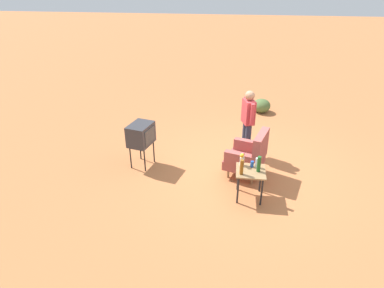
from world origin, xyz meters
The scene contains 11 objects.
ground_plane centered at (0.00, 0.00, 0.00)m, with size 60.00×60.00×0.00m, color #B76B3D.
armchair centered at (0.27, 0.11, 0.50)m, with size 0.96×0.97×1.06m.
side_table centered at (1.07, 0.11, 0.53)m, with size 0.56×0.56×0.62m.
tv_on_stand centered at (0.14, -2.29, 0.78)m, with size 0.69×0.57×1.03m.
person_standing centered at (-0.64, 0.06, 0.94)m, with size 0.55×0.32×1.64m.
bottle_short_clear centered at (0.93, 0.23, 0.72)m, with size 0.06×0.06×0.20m, color silver.
soda_can_blue centered at (0.93, 0.14, 0.68)m, with size 0.07×0.07×0.12m, color blue.
bottle_wine_green centered at (1.08, 0.25, 0.78)m, with size 0.07×0.07×0.32m, color #1E5623.
bottle_tall_amber centered at (1.22, -0.07, 0.77)m, with size 0.07×0.07×0.30m, color brown.
flower_vase centered at (0.89, -0.06, 0.77)m, with size 0.15×0.10×0.27m.
shrub_near centered at (-3.52, 0.59, 0.22)m, with size 0.56×0.56×0.43m, color #516B38.
Camera 1 is at (6.57, -0.30, 4.02)m, focal length 31.08 mm.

